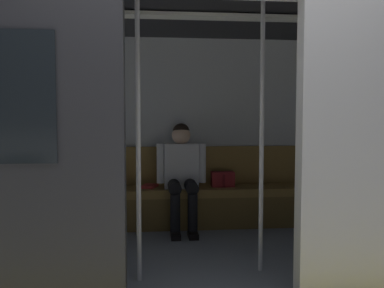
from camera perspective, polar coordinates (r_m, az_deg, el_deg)
train_car at (r=3.54m, az=-0.94°, el=8.07°), size 6.40×2.49×2.29m
bench_seat at (r=4.51m, az=-0.76°, el=-7.64°), size 3.35×0.44×0.45m
person_seated at (r=4.40m, az=-1.48°, el=-3.62°), size 0.55×0.67×1.17m
handbag at (r=4.58m, az=4.44°, el=-5.06°), size 0.26×0.15×0.17m
book at (r=4.55m, az=-6.15°, el=-6.05°), size 0.21×0.26×0.03m
grab_pole_door at (r=2.96m, az=-7.74°, el=0.74°), size 0.04×0.04×2.15m
grab_pole_far at (r=3.18m, az=9.99°, el=0.92°), size 0.04×0.04×2.15m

